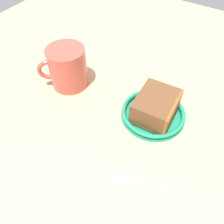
% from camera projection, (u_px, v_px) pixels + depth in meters
% --- Properties ---
extents(ground_plane, '(1.36, 1.36, 0.02)m').
position_uv_depth(ground_plane, '(125.00, 122.00, 0.55)').
color(ground_plane, tan).
extents(small_plate, '(0.15, 0.15, 0.02)m').
position_uv_depth(small_plate, '(153.00, 113.00, 0.54)').
color(small_plate, '#1E8C66').
rests_on(small_plate, ground_plane).
extents(cake_slice, '(0.09, 0.11, 0.06)m').
position_uv_depth(cake_slice, '(156.00, 106.00, 0.52)').
color(cake_slice, brown).
rests_on(cake_slice, small_plate).
extents(tea_mug, '(0.11, 0.11, 0.11)m').
position_uv_depth(tea_mug, '(67.00, 67.00, 0.58)').
color(tea_mug, '#BF4C3F').
rests_on(tea_mug, ground_plane).
extents(teaspoon, '(0.11, 0.05, 0.01)m').
position_uv_depth(teaspoon, '(129.00, 178.00, 0.44)').
color(teaspoon, silver).
rests_on(teaspoon, ground_plane).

